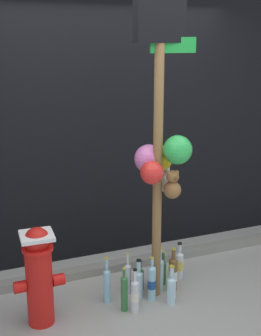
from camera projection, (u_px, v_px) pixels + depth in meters
name	position (u px, v px, depth m)	size (l,w,h in m)	color
ground_plane	(161.00, 318.00, 3.76)	(14.00, 14.00, 0.00)	#9E9B93
building_wall	(102.00, 82.00, 4.54)	(10.00, 0.20, 3.55)	black
curb_strip	(121.00, 265.00, 4.56)	(8.00, 0.12, 0.08)	gray
memorial_post	(160.00, 143.00, 3.79)	(0.53, 0.45, 2.51)	olive
fire_hydrant	(39.00, 274.00, 3.60)	(0.40, 0.26, 0.81)	red
bottle_0	(140.00, 278.00, 4.17)	(0.07, 0.07, 0.28)	#337038
bottle_1	(128.00, 277.00, 4.10)	(0.06, 0.06, 0.39)	silver
bottle_2	(152.00, 282.00, 3.99)	(0.07, 0.07, 0.40)	#93CCE0
bottle_3	(107.00, 284.00, 3.95)	(0.06, 0.06, 0.42)	#93CCE0
bottle_4	(173.00, 273.00, 4.14)	(0.08, 0.08, 0.41)	brown
bottle_5	(171.00, 288.00, 3.94)	(0.08, 0.08, 0.35)	#B2DBEA
bottle_6	(163.00, 271.00, 4.25)	(0.06, 0.06, 0.33)	#337038
bottle_7	(139.00, 282.00, 4.04)	(0.08, 0.08, 0.36)	#B2DBEA
bottle_8	(159.00, 272.00, 4.15)	(0.08, 0.08, 0.41)	#B2DBEA
bottle_9	(179.00, 264.00, 4.34)	(0.08, 0.08, 0.37)	silver
bottle_10	(124.00, 292.00, 3.83)	(0.06, 0.06, 0.39)	#337038
bottle_11	(135.00, 295.00, 3.81)	(0.07, 0.07, 0.39)	silver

